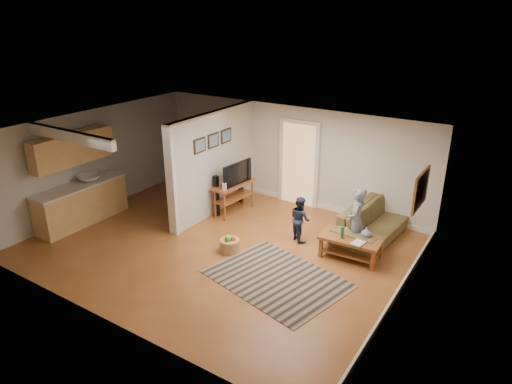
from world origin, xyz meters
TOP-DOWN VIEW (x-y plane):
  - ground at (0.00, 0.00)m, footprint 7.50×7.50m
  - room_shell at (-1.07, 0.43)m, footprint 7.54×6.02m
  - area_rug at (1.66, -0.46)m, footprint 2.79×2.30m
  - sofa at (2.60, 2.20)m, footprint 1.16×2.51m
  - coffee_table at (2.53, 1.06)m, footprint 1.24×0.77m
  - tv_console at (-0.74, 1.58)m, footprint 0.57×1.25m
  - speaker_left at (-1.00, 1.20)m, footprint 0.11×0.11m
  - speaker_right at (-1.00, 2.23)m, footprint 0.12×0.12m
  - toy_basket at (0.31, -0.08)m, footprint 0.41×0.41m
  - child at (2.47, 1.34)m, footprint 0.44×0.57m
  - toddler at (1.28, 1.17)m, footprint 0.62×0.59m

SIDE VIEW (x-z plane):
  - ground at x=0.00m, z-range 0.00..0.00m
  - sofa at x=2.60m, z-range -0.36..0.36m
  - child at x=2.47m, z-range -0.70..0.70m
  - toddler at x=1.28m, z-range -0.50..0.50m
  - area_rug at x=1.66m, z-range 0.00..0.01m
  - toy_basket at x=0.31m, z-range -0.03..0.34m
  - coffee_table at x=2.53m, z-range 0.01..0.72m
  - speaker_right at x=-1.00m, z-range 0.00..0.97m
  - speaker_left at x=-1.00m, z-range 0.00..1.03m
  - tv_console at x=-0.74m, z-range 0.17..1.21m
  - room_shell at x=-1.07m, z-range 0.20..2.72m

